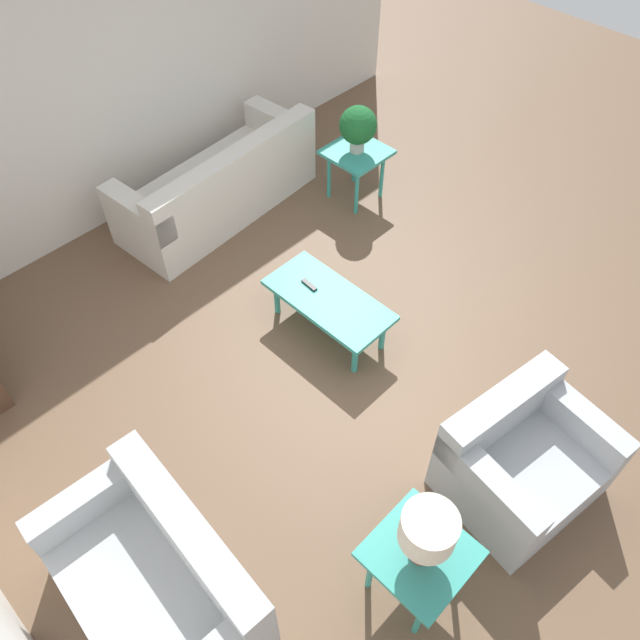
{
  "coord_description": "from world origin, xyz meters",
  "views": [
    {
      "loc": [
        -1.94,
        2.48,
        4.15
      ],
      "look_at": [
        0.21,
        0.29,
        0.55
      ],
      "focal_mm": 35.0,
      "sensor_mm": 36.0,
      "label": 1
    }
  ],
  "objects": [
    {
      "name": "sofa",
      "position": [
        2.29,
        -0.41,
        0.31
      ],
      "size": [
        0.97,
        2.13,
        0.81
      ],
      "rotation": [
        0.0,
        0.0,
        1.65
      ],
      "color": "silver",
      "rests_on": "ground_plane"
    },
    {
      "name": "side_table_lamp",
      "position": [
        -1.44,
        1.14,
        0.48
      ],
      "size": [
        0.56,
        0.56,
        0.56
      ],
      "color": "teal",
      "rests_on": "ground_plane"
    },
    {
      "name": "table_lamp",
      "position": [
        -1.44,
        1.14,
        0.86
      ],
      "size": [
        0.32,
        0.32,
        0.45
      ],
      "color": "red",
      "rests_on": "side_table_lamp"
    },
    {
      "name": "coffee_table",
      "position": [
        0.42,
        -0.03,
        0.34
      ],
      "size": [
        1.09,
        0.51,
        0.39
      ],
      "color": "teal",
      "rests_on": "ground_plane"
    },
    {
      "name": "potted_plant",
      "position": [
        1.49,
        -1.53,
        0.83
      ],
      "size": [
        0.37,
        0.37,
        0.47
      ],
      "color": "#B2ADA3",
      "rests_on": "side_table_plant"
    },
    {
      "name": "armchair",
      "position": [
        -1.5,
        0.08,
        0.31
      ],
      "size": [
        0.96,
        1.11,
        0.78
      ],
      "rotation": [
        0.0,
        0.0,
        -1.73
      ],
      "color": "#A8ADB2",
      "rests_on": "ground_plane"
    },
    {
      "name": "remote_control",
      "position": [
        0.63,
        -0.02,
        0.4
      ],
      "size": [
        0.16,
        0.05,
        0.02
      ],
      "color": "black",
      "rests_on": "coffee_table"
    },
    {
      "name": "side_table_plant",
      "position": [
        1.49,
        -1.53,
        0.48
      ],
      "size": [
        0.56,
        0.56,
        0.56
      ],
      "color": "teal",
      "rests_on": "ground_plane"
    },
    {
      "name": "loveseat",
      "position": [
        -0.4,
        2.27,
        0.3
      ],
      "size": [
        1.44,
        0.92,
        0.78
      ],
      "rotation": [
        0.0,
        0.0,
        3.07
      ],
      "color": "#A8ADB2",
      "rests_on": "ground_plane"
    },
    {
      "name": "wall_right",
      "position": [
        3.06,
        0.0,
        1.35
      ],
      "size": [
        0.12,
        7.2,
        2.7
      ],
      "color": "silver",
      "rests_on": "ground_plane"
    },
    {
      "name": "ground_plane",
      "position": [
        0.0,
        0.0,
        0.0
      ],
      "size": [
        14.0,
        14.0,
        0.0
      ],
      "primitive_type": "plane",
      "color": "brown"
    }
  ]
}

